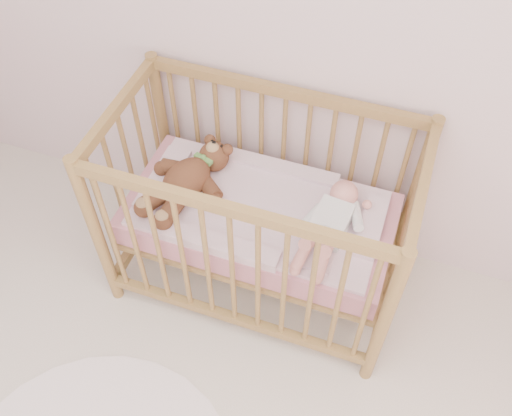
% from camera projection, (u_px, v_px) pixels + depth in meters
% --- Properties ---
extents(wall_back, '(4.00, 0.02, 2.70)m').
position_uv_depth(wall_back, '(302.00, 6.00, 2.21)').
color(wall_back, silver).
rests_on(wall_back, floor).
extents(crib, '(1.36, 0.76, 1.00)m').
position_uv_depth(crib, '(260.00, 217.00, 2.63)').
color(crib, olive).
rests_on(crib, floor).
extents(mattress, '(1.22, 0.62, 0.13)m').
position_uv_depth(mattress, '(260.00, 219.00, 2.65)').
color(mattress, '#CD808D').
rests_on(mattress, crib).
extents(blanket, '(1.10, 0.58, 0.06)m').
position_uv_depth(blanket, '(260.00, 208.00, 2.59)').
color(blanket, pink).
rests_on(blanket, mattress).
extents(baby, '(0.33, 0.59, 0.14)m').
position_uv_depth(baby, '(331.00, 220.00, 2.45)').
color(baby, white).
rests_on(baby, blanket).
extents(teddy_bear, '(0.56, 0.67, 0.16)m').
position_uv_depth(teddy_bear, '(186.00, 180.00, 2.58)').
color(teddy_bear, brown).
rests_on(teddy_bear, blanket).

